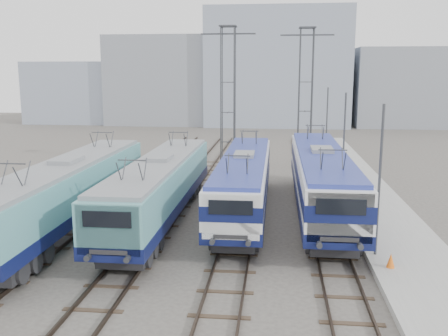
% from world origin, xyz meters
% --- Properties ---
extents(ground, '(160.00, 160.00, 0.00)m').
position_xyz_m(ground, '(0.00, 0.00, 0.00)').
color(ground, '#514C47').
extents(platform, '(4.00, 70.00, 0.30)m').
position_xyz_m(platform, '(10.20, 8.00, 0.15)').
color(platform, '#9E9E99').
rests_on(platform, ground).
extents(locomotive_far_left, '(2.88, 18.18, 3.42)m').
position_xyz_m(locomotive_far_left, '(-6.75, 4.49, 2.26)').
color(locomotive_far_left, '#0E1547').
rests_on(locomotive_far_left, ground).
extents(locomotive_center_left, '(2.79, 17.60, 3.31)m').
position_xyz_m(locomotive_center_left, '(-2.25, 6.43, 2.20)').
color(locomotive_center_left, '#0E1547').
rests_on(locomotive_center_left, ground).
extents(locomotive_center_right, '(2.72, 17.18, 3.23)m').
position_xyz_m(locomotive_center_right, '(2.25, 8.67, 2.20)').
color(locomotive_center_right, '#0E1547').
rests_on(locomotive_center_right, ground).
extents(locomotive_far_right, '(2.94, 18.57, 3.49)m').
position_xyz_m(locomotive_far_right, '(6.75, 9.19, 2.36)').
color(locomotive_far_right, '#0E1547').
rests_on(locomotive_far_right, ground).
extents(catenary_tower_west, '(4.50, 1.20, 12.00)m').
position_xyz_m(catenary_tower_west, '(0.00, 22.00, 6.64)').
color(catenary_tower_west, '#3F4247').
rests_on(catenary_tower_west, ground).
extents(catenary_tower_east, '(4.50, 1.20, 12.00)m').
position_xyz_m(catenary_tower_east, '(6.50, 24.00, 6.64)').
color(catenary_tower_east, '#3F4247').
rests_on(catenary_tower_east, ground).
extents(mast_front, '(0.12, 0.12, 7.00)m').
position_xyz_m(mast_front, '(8.60, 2.00, 3.50)').
color(mast_front, '#3F4247').
rests_on(mast_front, ground).
extents(mast_mid, '(0.12, 0.12, 7.00)m').
position_xyz_m(mast_mid, '(8.60, 14.00, 3.50)').
color(mast_mid, '#3F4247').
rests_on(mast_mid, ground).
extents(mast_rear, '(0.12, 0.12, 7.00)m').
position_xyz_m(mast_rear, '(8.60, 26.00, 3.50)').
color(mast_rear, '#3F4247').
rests_on(mast_rear, ground).
extents(safety_cone, '(0.35, 0.35, 0.60)m').
position_xyz_m(safety_cone, '(8.94, 0.48, 0.60)').
color(safety_cone, orange).
rests_on(safety_cone, platform).
extents(building_west, '(18.00, 12.00, 14.00)m').
position_xyz_m(building_west, '(-14.00, 62.00, 7.00)').
color(building_west, gray).
rests_on(building_west, ground).
extents(building_center, '(22.00, 14.00, 18.00)m').
position_xyz_m(building_center, '(4.00, 62.00, 9.00)').
color(building_center, '#95A1B5').
rests_on(building_center, ground).
extents(building_east, '(16.00, 12.00, 12.00)m').
position_xyz_m(building_east, '(24.00, 62.00, 6.00)').
color(building_east, gray).
rests_on(building_east, ground).
extents(building_far_west, '(14.00, 10.00, 10.00)m').
position_xyz_m(building_far_west, '(-30.00, 62.00, 5.00)').
color(building_far_west, '#95A1B5').
rests_on(building_far_west, ground).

